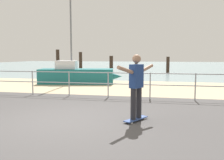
% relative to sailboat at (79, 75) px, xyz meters
% --- Properties ---
extents(ground_plane, '(24.00, 10.00, 0.04)m').
position_rel_sailboat_xyz_m(ground_plane, '(2.29, -8.94, -0.53)').
color(ground_plane, '#474444').
rests_on(ground_plane, ground).
extents(beach_strip, '(24.00, 6.00, 0.04)m').
position_rel_sailboat_xyz_m(beach_strip, '(2.29, -0.94, -0.53)').
color(beach_strip, tan).
rests_on(beach_strip, ground).
extents(sea_surface, '(72.00, 50.00, 0.04)m').
position_rel_sailboat_xyz_m(sea_surface, '(2.29, 27.06, -0.53)').
color(sea_surface, '#849EA3').
rests_on(sea_surface, ground).
extents(railing_fence, '(13.40, 0.05, 1.05)m').
position_rel_sailboat_xyz_m(railing_fence, '(1.10, -4.34, 0.17)').
color(railing_fence, '#9EA0A5').
rests_on(railing_fence, ground).
extents(sailboat, '(5.06, 2.18, 5.74)m').
position_rel_sailboat_xyz_m(sailboat, '(0.00, 0.00, 0.00)').
color(sailboat, '#19666B').
rests_on(sailboat, ground).
extents(skateboard, '(0.58, 0.79, 0.08)m').
position_rel_sailboat_xyz_m(skateboard, '(4.22, -7.55, -0.46)').
color(skateboard, '#334C8C').
rests_on(skateboard, ground).
extents(skateboarder, '(0.81, 1.29, 1.65)m').
position_rel_sailboat_xyz_m(skateboarder, '(4.22, -7.55, 0.49)').
color(skateboarder, '#26262B').
rests_on(skateboarder, skateboard).
extents(groyne_post_0, '(0.35, 0.35, 2.32)m').
position_rel_sailboat_xyz_m(groyne_post_0, '(-5.62, 9.28, 0.63)').
color(groyne_post_0, '#332319').
rests_on(groyne_post_0, ground).
extents(groyne_post_1, '(0.31, 0.31, 2.05)m').
position_rel_sailboat_xyz_m(groyne_post_1, '(-2.84, 8.40, 0.50)').
color(groyne_post_1, '#332319').
rests_on(groyne_post_1, ground).
extents(groyne_post_2, '(0.36, 0.36, 1.67)m').
position_rel_sailboat_xyz_m(groyne_post_2, '(-0.06, 9.70, 0.31)').
color(groyne_post_2, '#332319').
rests_on(groyne_post_2, ground).
extents(groyne_post_3, '(0.25, 0.25, 1.73)m').
position_rel_sailboat_xyz_m(groyne_post_3, '(2.71, 7.14, 0.34)').
color(groyne_post_3, '#332319').
rests_on(groyne_post_3, ground).
extents(groyne_post_4, '(0.31, 0.31, 1.59)m').
position_rel_sailboat_xyz_m(groyne_post_4, '(5.49, 10.11, 0.27)').
color(groyne_post_4, '#332319').
rests_on(groyne_post_4, ground).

